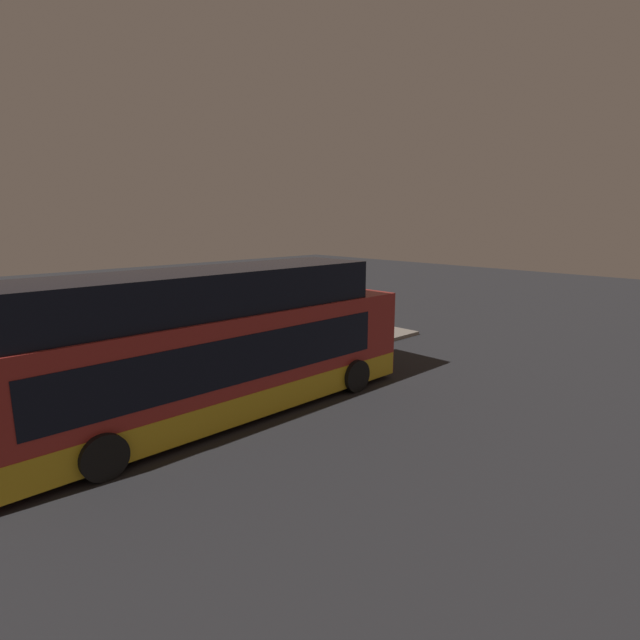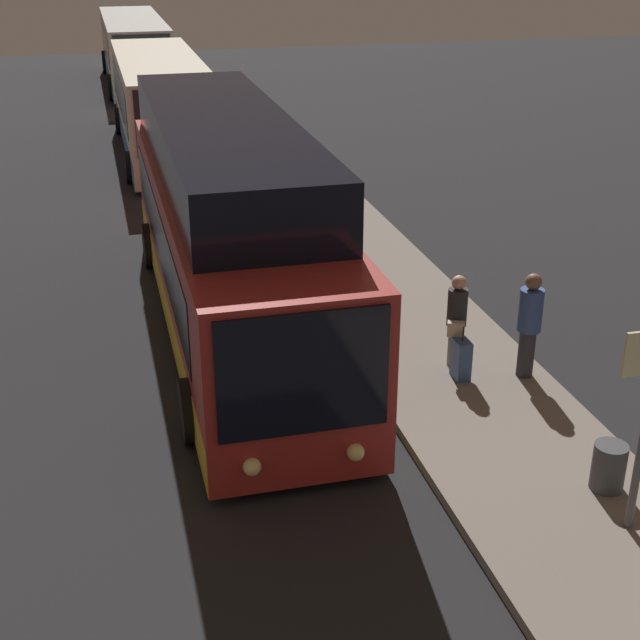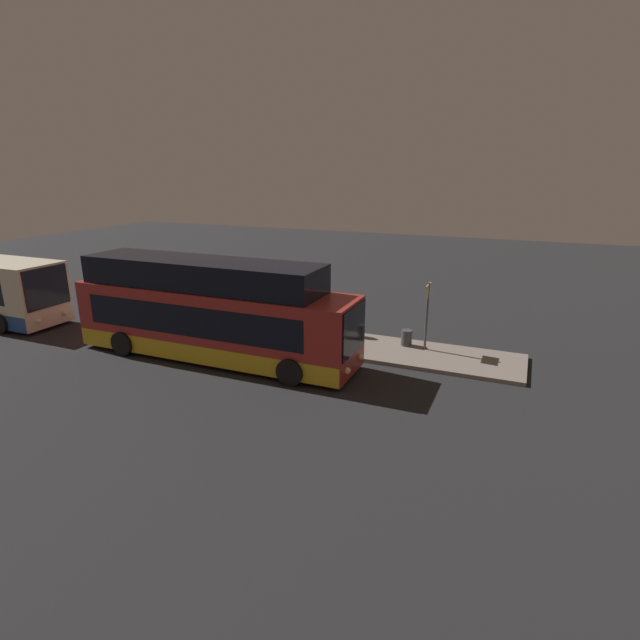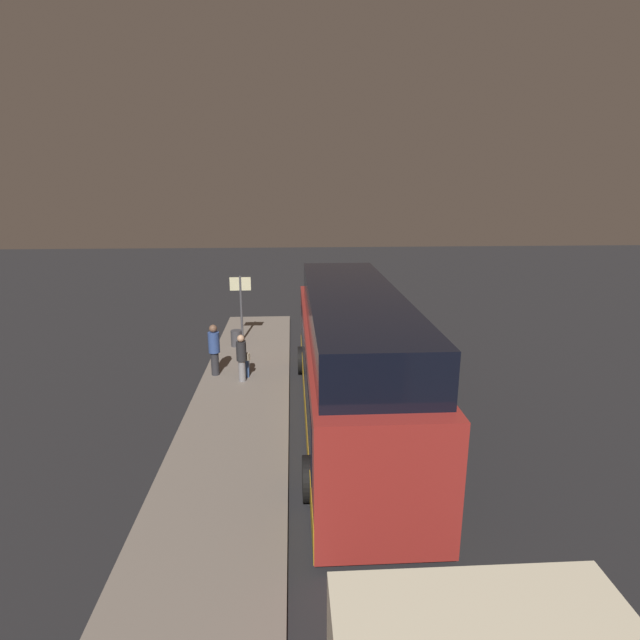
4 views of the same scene
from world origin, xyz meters
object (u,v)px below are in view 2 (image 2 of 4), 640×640
bus_lead (230,237)px  passenger_waiting (529,321)px  passenger_boarding (457,318)px  trash_bin (609,467)px  suitcase (461,359)px  bus_third (135,51)px  bus_second (161,106)px

bus_lead → passenger_waiting: 5.58m
passenger_boarding → trash_bin: size_ratio=2.46×
suitcase → trash_bin: (3.34, 0.67, -0.01)m
suitcase → trash_bin: 3.41m
bus_third → passenger_waiting: (31.19, 4.23, -0.35)m
passenger_waiting → suitcase: size_ratio=1.96×
suitcase → passenger_waiting: bearing=81.0°
bus_lead → suitcase: size_ratio=12.70×
passenger_boarding → trash_bin: (3.80, 0.60, -0.55)m
suitcase → bus_third: bearing=-174.1°
passenger_boarding → suitcase: (0.45, -0.07, -0.54)m
passenger_boarding → passenger_waiting: 1.17m
bus_lead → bus_second: (-13.99, -0.00, -0.21)m
bus_lead → bus_second: size_ratio=1.11×
bus_third → suitcase: bearing=5.9°
passenger_waiting → suitcase: (-0.17, -1.05, -0.63)m
trash_bin → suitcase: bearing=-168.7°
suitcase → trash_bin: size_ratio=1.40×
bus_second → passenger_boarding: size_ratio=6.49×
passenger_waiting → suitcase: passenger_waiting is taller
bus_lead → trash_bin: size_ratio=17.72×
passenger_boarding → suitcase: bearing=104.9°
bus_lead → bus_third: size_ratio=0.99×
bus_third → trash_bin: bearing=6.4°
bus_lead → bus_second: bearing=-180.0°
bus_lead → passenger_waiting: bearing=49.7°
bus_second → passenger_waiting: 18.09m
bus_second → suitcase: bus_second is taller
bus_third → passenger_boarding: size_ratio=7.27×
bus_lead → passenger_waiting: (3.59, 4.23, -0.57)m
bus_third → bus_lead: bearing=-0.0°
trash_bin → passenger_boarding: bearing=-171.0°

